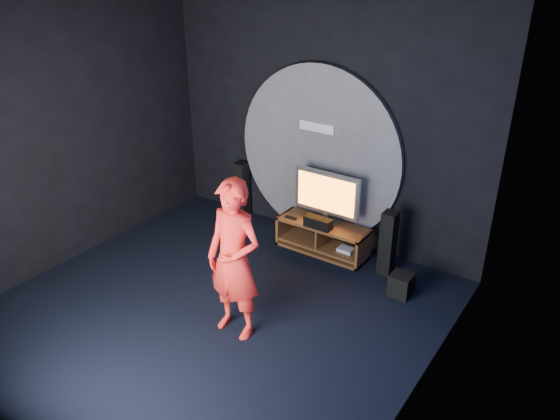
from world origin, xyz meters
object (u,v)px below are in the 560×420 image
(tv, at_px, (327,195))
(tower_speaker_right, at_px, (388,243))
(media_console, at_px, (323,239))
(player, at_px, (234,260))
(subwoofer, at_px, (401,285))
(tower_speaker_left, at_px, (242,189))

(tv, relative_size, tower_speaker_right, 1.10)
(media_console, distance_m, tv, 0.67)
(tower_speaker_right, bearing_deg, tv, 175.13)
(media_console, bearing_deg, tv, 96.21)
(media_console, xyz_separation_m, player, (0.09, -2.12, 0.74))
(tv, xyz_separation_m, subwoofer, (1.38, -0.46, -0.72))
(tower_speaker_right, bearing_deg, subwoofer, -44.63)
(tv, distance_m, tower_speaker_right, 1.09)
(media_console, distance_m, subwoofer, 1.42)
(media_console, height_order, tv, tv)
(player, bearing_deg, subwoofer, 53.40)
(subwoofer, bearing_deg, media_console, 164.17)
(tv, distance_m, subwoofer, 1.62)
(subwoofer, height_order, player, player)
(tower_speaker_left, relative_size, player, 0.49)
(tower_speaker_left, bearing_deg, tv, -7.85)
(tv, height_order, tower_speaker_left, tv)
(tv, bearing_deg, player, -87.43)
(tv, bearing_deg, media_console, -83.79)
(subwoofer, bearing_deg, tower_speaker_right, 135.37)
(tower_speaker_left, xyz_separation_m, player, (1.79, -2.42, 0.48))
(media_console, bearing_deg, player, -87.55)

